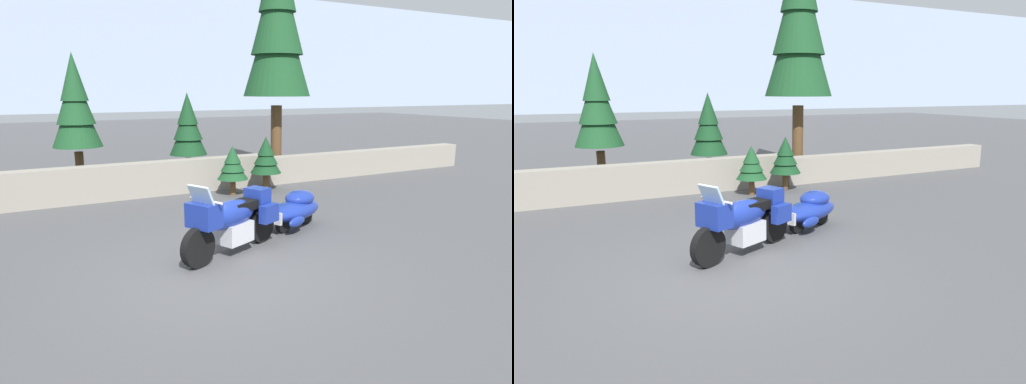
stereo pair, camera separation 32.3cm
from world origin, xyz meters
The scene contains 10 objects.
ground_plane centered at (0.00, 0.00, 0.00)m, with size 80.00×80.00×0.00m, color #4C4C4F.
stone_guard_wall centered at (0.02, 5.92, 0.44)m, with size 24.00×0.57×0.91m.
distant_ridgeline centered at (0.00, 95.90, 8.00)m, with size 240.00×80.00×16.00m, color #99A8BF.
touring_motorcycle centered at (0.44, 0.72, 0.62)m, with size 2.17×1.29×1.33m.
car_shaped_trailer centered at (2.26, 1.54, 0.41)m, with size 2.16×1.25×0.76m.
pine_tree_tall centered at (5.22, 7.33, 4.96)m, with size 2.19×2.19×7.92m.
pine_tree_secondary centered at (-1.04, 7.55, 2.37)m, with size 1.34×1.34×3.79m.
pine_tree_far_right centered at (2.01, 7.06, 1.70)m, with size 1.12×1.12×2.72m.
pine_sapling_near centered at (3.59, 5.13, 0.95)m, with size 0.87×0.87×1.52m.
pine_sapling_farther centered at (2.49, 5.00, 0.83)m, with size 0.83×0.83×1.33m.
Camera 2 is at (-2.59, -6.51, 2.78)m, focal length 33.22 mm.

